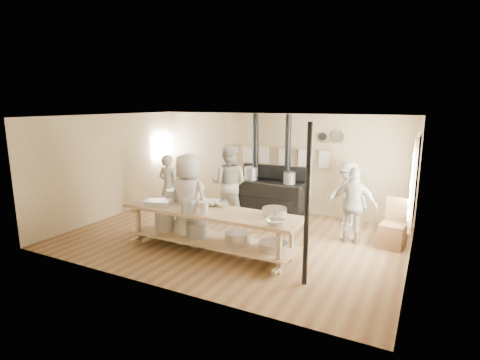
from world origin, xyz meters
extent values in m
plane|color=brown|center=(0.00, 0.00, 0.00)|extent=(7.00, 7.00, 0.00)
plane|color=tan|center=(0.00, 2.50, 1.30)|extent=(7.00, 0.00, 7.00)
plane|color=tan|center=(0.00, -2.50, 1.30)|extent=(7.00, 0.00, 7.00)
plane|color=tan|center=(-3.50, 0.00, 1.30)|extent=(0.00, 5.00, 5.00)
plane|color=tan|center=(3.50, 0.00, 1.30)|extent=(0.00, 5.00, 5.00)
plane|color=#BDB08C|center=(0.00, 0.00, 2.60)|extent=(7.00, 7.00, 0.00)
cube|color=beige|center=(3.47, 0.60, 1.50)|extent=(0.06, 1.35, 1.65)
plane|color=white|center=(3.43, 0.60, 1.50)|extent=(0.00, 1.50, 1.50)
cube|color=beige|center=(3.42, 0.60, 1.50)|extent=(0.02, 0.03, 1.50)
plane|color=white|center=(-3.45, 2.00, 1.60)|extent=(0.00, 0.90, 0.90)
cube|color=black|center=(0.00, 2.10, 0.42)|extent=(1.80, 0.70, 0.85)
cube|color=black|center=(0.00, 2.10, 0.05)|extent=(1.90, 0.75, 0.10)
cube|color=black|center=(0.00, 2.40, 1.05)|extent=(1.80, 0.12, 0.35)
cylinder|color=black|center=(-0.45, 2.15, 1.73)|extent=(0.15, 0.15, 1.75)
cylinder|color=black|center=(0.45, 2.15, 1.73)|extent=(0.15, 0.15, 1.75)
cylinder|color=#B2B2B7|center=(-0.55, 2.10, 1.02)|extent=(0.36, 0.36, 0.34)
cylinder|color=gray|center=(0.55, 2.05, 1.00)|extent=(0.30, 0.30, 0.30)
cylinder|color=tan|center=(0.00, 2.40, 1.72)|extent=(3.00, 0.04, 0.04)
cube|color=white|center=(-1.35, 2.40, 1.50)|extent=(0.28, 0.01, 0.46)
cube|color=white|center=(-0.81, 2.40, 1.50)|extent=(0.28, 0.01, 0.46)
cube|color=white|center=(-0.27, 2.40, 1.50)|extent=(0.28, 0.01, 0.46)
cube|color=white|center=(0.27, 2.40, 1.50)|extent=(0.28, 0.01, 0.46)
cube|color=white|center=(0.81, 2.40, 1.50)|extent=(0.28, 0.01, 0.46)
cube|color=white|center=(1.35, 2.40, 1.50)|extent=(0.28, 0.01, 0.46)
cube|color=tan|center=(1.40, 2.42, 1.90)|extent=(0.50, 0.14, 0.03)
cylinder|color=black|center=(1.25, 2.44, 2.05)|extent=(0.20, 0.04, 0.20)
cylinder|color=silver|center=(1.62, 2.44, 2.05)|extent=(0.32, 0.03, 0.32)
cube|color=tan|center=(0.00, -0.90, 0.82)|extent=(3.60, 0.90, 0.06)
cube|color=tan|center=(0.00, -0.90, 0.25)|extent=(3.40, 0.80, 0.04)
cube|color=tan|center=(0.00, -0.90, 0.20)|extent=(3.30, 0.06, 0.06)
cube|color=tan|center=(-1.55, -1.20, 0.42)|extent=(0.07, 0.07, 0.85)
cube|color=tan|center=(-1.55, -0.60, 0.42)|extent=(0.07, 0.07, 0.85)
cube|color=tan|center=(1.55, -1.20, 0.42)|extent=(0.07, 0.07, 0.85)
cube|color=tan|center=(1.55, -0.60, 0.42)|extent=(0.07, 0.07, 0.85)
cylinder|color=#B2B2B7|center=(-1.10, -0.90, 0.46)|extent=(0.40, 0.40, 0.38)
cylinder|color=gray|center=(-0.30, -0.90, 0.42)|extent=(0.44, 0.44, 0.30)
cylinder|color=silver|center=(0.60, -0.90, 0.38)|extent=(0.48, 0.48, 0.22)
cylinder|color=silver|center=(1.30, -0.90, 0.34)|extent=(0.52, 0.52, 0.14)
cylinder|color=black|center=(2.05, -1.35, 1.30)|extent=(0.08, 0.08, 2.60)
imported|color=#B6B1A1|center=(-2.08, 0.51, 0.82)|extent=(0.61, 0.42, 1.64)
imported|color=#B6B1A1|center=(-0.61, 0.97, 0.95)|extent=(1.06, 0.90, 1.90)
imported|color=#B6B1A1|center=(-0.60, -0.74, 0.95)|extent=(0.95, 0.64, 1.90)
imported|color=#B6B1A1|center=(2.36, 0.91, 0.80)|extent=(0.95, 0.43, 1.60)
imported|color=#B6B1A1|center=(2.04, 1.95, 0.78)|extent=(1.14, 0.87, 1.55)
cube|color=brown|center=(3.15, 0.96, 0.25)|extent=(0.54, 0.54, 0.50)
cube|color=brown|center=(3.19, 1.16, 0.72)|extent=(0.47, 0.12, 0.55)
imported|color=white|center=(-1.04, -0.57, 0.90)|extent=(0.47, 0.47, 0.09)
imported|color=silver|center=(0.06, -0.57, 0.90)|extent=(0.41, 0.41, 0.09)
imported|color=white|center=(-0.18, -0.57, 0.90)|extent=(0.43, 0.43, 0.09)
imported|color=silver|center=(1.46, -1.18, 0.90)|extent=(0.44, 0.44, 0.10)
cube|color=#B2B2B7|center=(-1.07, -1.10, 0.91)|extent=(0.60, 0.49, 0.11)
cylinder|color=silver|center=(1.24, -0.66, 0.92)|extent=(0.56, 0.56, 0.14)
cylinder|color=gray|center=(-0.27, -1.23, 0.98)|extent=(0.30, 0.30, 0.26)
cylinder|color=white|center=(-1.08, -0.57, 0.96)|extent=(0.40, 0.40, 0.22)
cylinder|color=white|center=(0.04, -1.16, 0.96)|extent=(0.18, 0.18, 0.23)
camera|label=1|loc=(3.67, -6.79, 2.87)|focal=28.00mm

